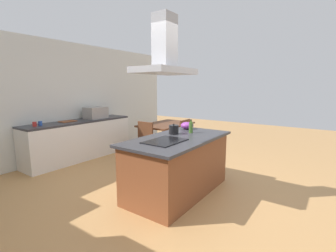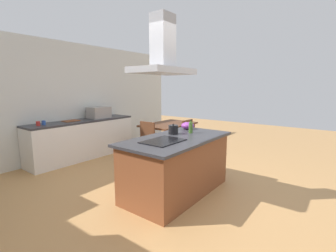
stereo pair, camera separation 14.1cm
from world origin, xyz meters
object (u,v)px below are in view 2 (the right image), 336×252
(mixing_bowl, at_px, (188,126))
(coffee_mug_blue, at_px, (44,123))
(chair_facing_island, at_px, (191,136))
(tea_kettle, at_px, (173,130))
(range_hood, at_px, (163,55))
(countertop_microwave, at_px, (99,113))
(chair_at_left_end, at_px, (144,139))
(olive_oil_bottle, at_px, (191,127))
(coffee_mug_red, at_px, (38,123))
(cooktop, at_px, (163,141))
(cutting_board, at_px, (71,121))
(dining_table, at_px, (169,127))

(mixing_bowl, bearing_deg, coffee_mug_blue, 117.52)
(mixing_bowl, relative_size, chair_facing_island, 0.27)
(tea_kettle, height_order, mixing_bowl, tea_kettle)
(range_hood, bearing_deg, countertop_microwave, 69.89)
(chair_at_left_end, bearing_deg, countertop_microwave, 97.91)
(olive_oil_bottle, xyz_separation_m, range_hood, (-0.77, -0.02, 1.11))
(countertop_microwave, bearing_deg, olive_oil_bottle, -95.58)
(coffee_mug_red, distance_m, chair_at_left_end, 2.19)
(coffee_mug_red, height_order, range_hood, range_hood)
(mixing_bowl, distance_m, coffee_mug_red, 3.01)
(coffee_mug_blue, distance_m, chair_facing_island, 3.22)
(cooktop, xyz_separation_m, countertop_microwave, (1.05, 2.88, 0.13))
(coffee_mug_red, bearing_deg, chair_facing_island, -37.95)
(chair_facing_island, height_order, range_hood, range_hood)
(cooktop, bearing_deg, coffee_mug_blue, 96.06)
(cutting_board, relative_size, range_hood, 0.38)
(coffee_mug_red, height_order, chair_at_left_end, coffee_mug_red)
(cutting_board, relative_size, chair_at_left_end, 0.38)
(countertop_microwave, relative_size, coffee_mug_red, 5.56)
(chair_facing_island, bearing_deg, olive_oil_bottle, -148.67)
(chair_facing_island, xyz_separation_m, range_hood, (-2.16, -0.86, 1.59))
(mixing_bowl, bearing_deg, olive_oil_bottle, -139.84)
(coffee_mug_red, bearing_deg, mixing_bowl, -60.33)
(cutting_board, distance_m, dining_table, 2.32)
(countertop_microwave, relative_size, range_hood, 0.56)
(cutting_board, bearing_deg, cooktop, -96.26)
(mixing_bowl, relative_size, range_hood, 0.27)
(cutting_board, relative_size, chair_facing_island, 0.38)
(tea_kettle, xyz_separation_m, range_hood, (-0.53, -0.20, 1.13))
(olive_oil_bottle, relative_size, mixing_bowl, 0.95)
(countertop_microwave, relative_size, dining_table, 0.36)
(cooktop, bearing_deg, tea_kettle, 21.04)
(cutting_board, bearing_deg, mixing_bowl, -74.47)
(olive_oil_bottle, distance_m, coffee_mug_blue, 3.07)
(dining_table, distance_m, range_hood, 3.01)
(cooktop, relative_size, coffee_mug_blue, 6.67)
(chair_facing_island, bearing_deg, range_hood, -158.27)
(cooktop, bearing_deg, mixing_bowl, 13.83)
(chair_at_left_end, bearing_deg, coffee_mug_red, 141.02)
(olive_oil_bottle, bearing_deg, mixing_bowl, 40.16)
(coffee_mug_red, bearing_deg, tea_kettle, -70.31)
(coffee_mug_red, distance_m, coffee_mug_blue, 0.12)
(range_hood, bearing_deg, chair_at_left_end, 50.84)
(cooktop, distance_m, mixing_bowl, 1.10)
(chair_at_left_end, bearing_deg, coffee_mug_blue, 138.60)
(tea_kettle, relative_size, olive_oil_bottle, 0.93)
(mixing_bowl, height_order, cutting_board, mixing_bowl)
(coffee_mug_blue, bearing_deg, chair_facing_island, -39.49)
(countertop_microwave, height_order, dining_table, countertop_microwave)
(coffee_mug_blue, xyz_separation_m, chair_at_left_end, (1.55, -1.37, -0.44))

